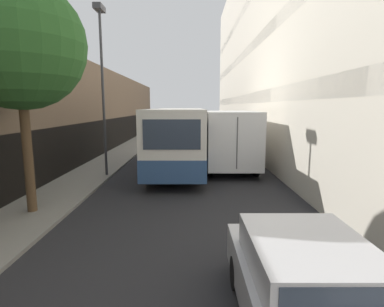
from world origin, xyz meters
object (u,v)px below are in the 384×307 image
at_px(car_hatchback, 309,289).
at_px(street_lamp, 103,62).
at_px(box_truck, 229,137).
at_px(street_tree_left, 20,44).
at_px(bus, 179,137).

bearing_deg(car_hatchback, street_lamp, 119.81).
bearing_deg(box_truck, street_tree_left, -132.59).
distance_m(bus, box_truck, 2.74).
bearing_deg(street_lamp, bus, 30.72).
relative_size(car_hatchback, bus, 0.38).
distance_m(box_truck, street_tree_left, 10.78).
height_order(box_truck, street_tree_left, street_tree_left).
bearing_deg(bus, car_hatchback, -78.67).
height_order(car_hatchback, bus, bus).
xyz_separation_m(street_lamp, street_tree_left, (-0.89, -5.03, -0.22)).
bearing_deg(car_hatchback, box_truck, 88.68).
bearing_deg(street_lamp, car_hatchback, -60.19).
bearing_deg(bus, street_lamp, -149.28).
xyz_separation_m(box_truck, street_tree_left, (-6.92, -7.52, 3.43)).
xyz_separation_m(car_hatchback, street_tree_left, (-6.63, 4.99, 4.34)).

